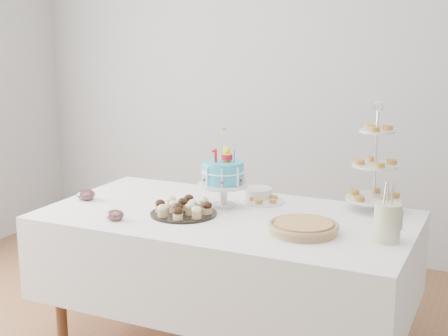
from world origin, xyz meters
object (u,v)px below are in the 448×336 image
at_px(birthday_cake, 223,186).
at_px(utensil_pitcher, 387,221).
at_px(pastry_plate, 264,200).
at_px(cupcake_tray, 184,207).
at_px(plate_stack, 257,194).
at_px(tiered_stand, 375,166).
at_px(table, 227,255).
at_px(pie, 304,227).
at_px(jam_bowl_a, 115,215).
at_px(jam_bowl_b, 86,195).

relative_size(birthday_cake, utensil_pitcher, 1.57).
bearing_deg(pastry_plate, cupcake_tray, -126.65).
xyz_separation_m(cupcake_tray, plate_stack, (0.23, 0.44, -0.01)).
bearing_deg(pastry_plate, birthday_cake, -136.50).
height_order(cupcake_tray, plate_stack, cupcake_tray).
xyz_separation_m(tiered_stand, utensil_pitcher, (0.16, -0.49, -0.15)).
bearing_deg(cupcake_tray, tiered_stand, 29.79).
height_order(table, pie, pie).
bearing_deg(pastry_plate, jam_bowl_a, -131.75).
height_order(pie, utensil_pitcher, utensil_pitcher).
relative_size(birthday_cake, jam_bowl_a, 4.63).
distance_m(tiered_stand, utensil_pitcher, 0.53).
bearing_deg(utensil_pitcher, plate_stack, 130.96).
xyz_separation_m(pastry_plate, jam_bowl_a, (-0.56, -0.63, 0.01)).
xyz_separation_m(table, plate_stack, (0.03, 0.34, 0.26)).
xyz_separation_m(birthday_cake, plate_stack, (0.11, 0.21, -0.08)).
relative_size(pie, utensil_pitcher, 1.23).
bearing_deg(tiered_stand, cupcake_tray, -150.21).
height_order(cupcake_tray, pie, cupcake_tray).
relative_size(table, plate_stack, 11.38).
bearing_deg(utensil_pitcher, table, 153.09).
bearing_deg(jam_bowl_a, birthday_cake, 50.11).
relative_size(table, pie, 5.73).
height_order(birthday_cake, cupcake_tray, birthday_cake).
bearing_deg(cupcake_tray, utensil_pitcher, 0.93).
relative_size(birthday_cake, pastry_plate, 1.88).
bearing_deg(pie, birthday_cake, 154.48).
bearing_deg(plate_stack, cupcake_tray, -117.72).
distance_m(cupcake_tray, pastry_plate, 0.49).
bearing_deg(tiered_stand, table, -149.44).
distance_m(birthday_cake, cupcake_tray, 0.27).
distance_m(birthday_cake, jam_bowl_a, 0.61).
bearing_deg(jam_bowl_a, utensil_pitcher, 10.84).
relative_size(pastry_plate, jam_bowl_b, 2.17).
distance_m(jam_bowl_a, utensil_pitcher, 1.33).
xyz_separation_m(table, tiered_stand, (0.68, 0.40, 0.47)).
relative_size(plate_stack, jam_bowl_a, 1.83).
height_order(jam_bowl_a, jam_bowl_b, jam_bowl_b).
bearing_deg(jam_bowl_b, tiered_stand, 17.60).
bearing_deg(birthday_cake, plate_stack, 40.97).
height_order(birthday_cake, jam_bowl_a, birthday_cake).
bearing_deg(birthday_cake, jam_bowl_b, 174.13).
relative_size(plate_stack, pastry_plate, 0.74).
bearing_deg(pastry_plate, plate_stack, 139.63).
bearing_deg(plate_stack, jam_bowl_b, -154.13).
bearing_deg(plate_stack, birthday_cake, -117.76).
bearing_deg(jam_bowl_b, utensil_pitcher, -0.13).
bearing_deg(pie, table, 164.29).
bearing_deg(tiered_stand, utensil_pitcher, -71.45).
bearing_deg(jam_bowl_a, plate_stack, 53.57).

